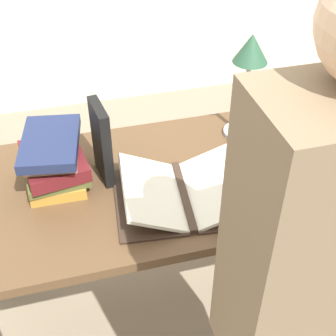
{
  "coord_description": "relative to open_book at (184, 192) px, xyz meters",
  "views": [
    {
      "loc": [
        -0.25,
        -1.19,
        1.78
      ],
      "look_at": [
        0.05,
        -0.05,
        0.81
      ],
      "focal_mm": 50.0,
      "sensor_mm": 36.0,
      "label": 1
    }
  ],
  "objects": [
    {
      "name": "reading_desk",
      "position": [
        -0.09,
        0.11,
        -0.13
      ],
      "size": [
        1.29,
        0.69,
        0.73
      ],
      "color": "brown",
      "rests_on": "ground_plane"
    },
    {
      "name": "coffee_mug",
      "position": [
        0.21,
        -0.05,
        0.02
      ],
      "size": [
        0.07,
        0.11,
        0.1
      ],
      "rotation": [
        0.0,
        0.0,
        1.42
      ],
      "color": "white",
      "rests_on": "reading_desk"
    },
    {
      "name": "reading_lamp",
      "position": [
        0.32,
        0.29,
        0.26
      ],
      "size": [
        0.14,
        0.14,
        0.41
      ],
      "color": "#ADADB2",
      "rests_on": "reading_desk"
    },
    {
      "name": "open_book",
      "position": [
        0.0,
        0.0,
        0.0
      ],
      "size": [
        0.48,
        0.38,
        0.09
      ],
      "rotation": [
        0.0,
        0.0,
        -0.1
      ],
      "color": "#38281E",
      "rests_on": "reading_desk"
    },
    {
      "name": "ground_plane",
      "position": [
        -0.09,
        0.11,
        -0.76
      ],
      "size": [
        12.0,
        12.0,
        0.0
      ],
      "primitive_type": "plane",
      "color": "gray"
    },
    {
      "name": "book_standing_upright",
      "position": [
        -0.23,
        0.18,
        0.11
      ],
      "size": [
        0.05,
        0.15,
        0.28
      ],
      "rotation": [
        0.0,
        0.0,
        0.13
      ],
      "color": "black",
      "rests_on": "reading_desk"
    },
    {
      "name": "person_reader",
      "position": [
        0.1,
        -0.58,
        0.05
      ],
      "size": [
        0.36,
        0.22,
        1.63
      ],
      "rotation": [
        0.0,
        0.0,
        3.14
      ],
      "color": "#2D3342",
      "rests_on": "ground_plane"
    },
    {
      "name": "book_stack_tall",
      "position": [
        -0.39,
        0.19,
        0.06
      ],
      "size": [
        0.22,
        0.3,
        0.18
      ],
      "color": "#BC8933",
      "rests_on": "reading_desk"
    }
  ]
}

